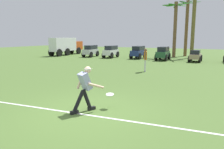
{
  "coord_description": "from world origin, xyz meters",
  "views": [
    {
      "loc": [
        3.7,
        -5.45,
        2.32
      ],
      "look_at": [
        -0.02,
        1.88,
        0.9
      ],
      "focal_mm": 35.0,
      "sensor_mm": 36.0,
      "label": 1
    }
  ],
  "objects_px": {
    "parked_car_slot_c": "(138,52)",
    "parked_car_slot_e": "(195,56)",
    "parked_car_slot_a": "(91,51)",
    "parked_car_slot_b": "(111,51)",
    "box_truck": "(66,45)",
    "palm_tree_far_left": "(175,25)",
    "frisbee_thrower": "(85,87)",
    "palm_tree_left_of_centre": "(187,24)",
    "palm_tree_right_of_centre": "(193,21)",
    "parked_car_slot_d": "(163,53)",
    "frisbee_in_flight": "(110,95)",
    "teammate_near_sideline": "(145,58)"
  },
  "relations": [
    {
      "from": "parked_car_slot_c",
      "to": "parked_car_slot_e",
      "type": "relative_size",
      "value": 1.09
    },
    {
      "from": "parked_car_slot_a",
      "to": "parked_car_slot_b",
      "type": "xyz_separation_m",
      "value": [
        2.64,
        0.07,
        0.0
      ]
    },
    {
      "from": "box_truck",
      "to": "palm_tree_far_left",
      "type": "height_order",
      "value": "palm_tree_far_left"
    },
    {
      "from": "frisbee_thrower",
      "to": "palm_tree_far_left",
      "type": "relative_size",
      "value": 0.23
    },
    {
      "from": "box_truck",
      "to": "palm_tree_left_of_centre",
      "type": "distance_m",
      "value": 15.16
    },
    {
      "from": "parked_car_slot_a",
      "to": "palm_tree_right_of_centre",
      "type": "relative_size",
      "value": 0.36
    },
    {
      "from": "parked_car_slot_b",
      "to": "palm_tree_right_of_centre",
      "type": "distance_m",
      "value": 9.56
    },
    {
      "from": "parked_car_slot_a",
      "to": "parked_car_slot_e",
      "type": "relative_size",
      "value": 1.12
    },
    {
      "from": "parked_car_slot_d",
      "to": "parked_car_slot_b",
      "type": "bearing_deg",
      "value": 179.8
    },
    {
      "from": "palm_tree_left_of_centre",
      "to": "frisbee_in_flight",
      "type": "bearing_deg",
      "value": -87.55
    },
    {
      "from": "teammate_near_sideline",
      "to": "parked_car_slot_e",
      "type": "bearing_deg",
      "value": 73.66
    },
    {
      "from": "teammate_near_sideline",
      "to": "parked_car_slot_c",
      "type": "bearing_deg",
      "value": 113.09
    },
    {
      "from": "parked_car_slot_a",
      "to": "palm_tree_left_of_centre",
      "type": "bearing_deg",
      "value": 31.13
    },
    {
      "from": "teammate_near_sideline",
      "to": "palm_tree_left_of_centre",
      "type": "height_order",
      "value": "palm_tree_left_of_centre"
    },
    {
      "from": "parked_car_slot_b",
      "to": "parked_car_slot_d",
      "type": "xyz_separation_m",
      "value": [
        5.91,
        -0.02,
        0.0
      ]
    },
    {
      "from": "frisbee_in_flight",
      "to": "palm_tree_right_of_centre",
      "type": "distance_m",
      "value": 19.87
    },
    {
      "from": "parked_car_slot_e",
      "to": "box_truck",
      "type": "height_order",
      "value": "box_truck"
    },
    {
      "from": "parked_car_slot_d",
      "to": "palm_tree_far_left",
      "type": "distance_m",
      "value": 4.75
    },
    {
      "from": "frisbee_thrower",
      "to": "parked_car_slot_a",
      "type": "xyz_separation_m",
      "value": [
        -10.19,
        16.35,
        -0.08
      ]
    },
    {
      "from": "parked_car_slot_e",
      "to": "frisbee_in_flight",
      "type": "bearing_deg",
      "value": -93.33
    },
    {
      "from": "frisbee_thrower",
      "to": "box_truck",
      "type": "bearing_deg",
      "value": 130.15
    },
    {
      "from": "parked_car_slot_a",
      "to": "palm_tree_far_left",
      "type": "xyz_separation_m",
      "value": [
        8.88,
        3.79,
        2.91
      ]
    },
    {
      "from": "parked_car_slot_e",
      "to": "parked_car_slot_d",
      "type": "bearing_deg",
      "value": 178.65
    },
    {
      "from": "teammate_near_sideline",
      "to": "parked_car_slot_b",
      "type": "distance_m",
      "value": 10.4
    },
    {
      "from": "palm_tree_left_of_centre",
      "to": "box_truck",
      "type": "bearing_deg",
      "value": -159.68
    },
    {
      "from": "palm_tree_right_of_centre",
      "to": "palm_tree_far_left",
      "type": "bearing_deg",
      "value": -178.05
    },
    {
      "from": "parked_car_slot_d",
      "to": "parked_car_slot_e",
      "type": "distance_m",
      "value": 3.09
    },
    {
      "from": "frisbee_in_flight",
      "to": "palm_tree_left_of_centre",
      "type": "relative_size",
      "value": 0.05
    },
    {
      "from": "teammate_near_sideline",
      "to": "parked_car_slot_a",
      "type": "xyz_separation_m",
      "value": [
        -9.33,
        7.89,
        -0.22
      ]
    },
    {
      "from": "frisbee_thrower",
      "to": "teammate_near_sideline",
      "type": "xyz_separation_m",
      "value": [
        -0.86,
        8.45,
        0.14
      ]
    },
    {
      "from": "box_truck",
      "to": "parked_car_slot_a",
      "type": "bearing_deg",
      "value": -9.8
    },
    {
      "from": "frisbee_thrower",
      "to": "palm_tree_left_of_centre",
      "type": "bearing_deg",
      "value": 91.01
    },
    {
      "from": "frisbee_in_flight",
      "to": "palm_tree_left_of_centre",
      "type": "xyz_separation_m",
      "value": [
        -0.93,
        21.61,
        3.32
      ]
    },
    {
      "from": "parked_car_slot_c",
      "to": "palm_tree_right_of_centre",
      "type": "height_order",
      "value": "palm_tree_right_of_centre"
    },
    {
      "from": "frisbee_in_flight",
      "to": "box_truck",
      "type": "distance_m",
      "value": 22.21
    },
    {
      "from": "teammate_near_sideline",
      "to": "palm_tree_far_left",
      "type": "relative_size",
      "value": 0.25
    },
    {
      "from": "teammate_near_sideline",
      "to": "box_truck",
      "type": "xyz_separation_m",
      "value": [
        -13.54,
        8.62,
        0.29
      ]
    },
    {
      "from": "parked_car_slot_d",
      "to": "palm_tree_far_left",
      "type": "bearing_deg",
      "value": 84.95
    },
    {
      "from": "parked_car_slot_e",
      "to": "palm_tree_right_of_centre",
      "type": "bearing_deg",
      "value": 102.14
    },
    {
      "from": "teammate_near_sideline",
      "to": "palm_tree_far_left",
      "type": "distance_m",
      "value": 12.0
    },
    {
      "from": "palm_tree_left_of_centre",
      "to": "parked_car_slot_c",
      "type": "bearing_deg",
      "value": -126.89
    },
    {
      "from": "frisbee_in_flight",
      "to": "teammate_near_sideline",
      "type": "bearing_deg",
      "value": 100.14
    },
    {
      "from": "box_truck",
      "to": "palm_tree_left_of_centre",
      "type": "height_order",
      "value": "palm_tree_left_of_centre"
    },
    {
      "from": "frisbee_in_flight",
      "to": "palm_tree_right_of_centre",
      "type": "height_order",
      "value": "palm_tree_right_of_centre"
    },
    {
      "from": "frisbee_thrower",
      "to": "parked_car_slot_e",
      "type": "relative_size",
      "value": 0.64
    },
    {
      "from": "parked_car_slot_e",
      "to": "parked_car_slot_b",
      "type": "bearing_deg",
      "value": 179.4
    },
    {
      "from": "frisbee_thrower",
      "to": "parked_car_slot_e",
      "type": "bearing_deg",
      "value": 84.95
    },
    {
      "from": "parked_car_slot_b",
      "to": "palm_tree_left_of_centre",
      "type": "bearing_deg",
      "value": 39.24
    },
    {
      "from": "teammate_near_sideline",
      "to": "parked_car_slot_a",
      "type": "distance_m",
      "value": 12.22
    },
    {
      "from": "palm_tree_right_of_centre",
      "to": "parked_car_slot_c",
      "type": "bearing_deg",
      "value": -146.55
    }
  ]
}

